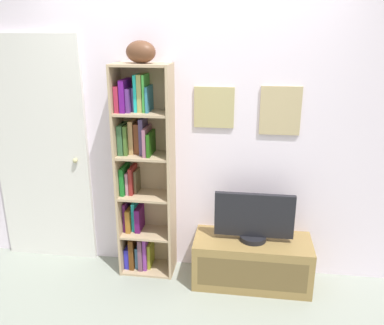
{
  "coord_description": "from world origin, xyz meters",
  "views": [
    {
      "loc": [
        0.46,
        -2.09,
        2.05
      ],
      "look_at": [
        0.04,
        0.85,
        1.07
      ],
      "focal_mm": 37.35,
      "sensor_mm": 36.0,
      "label": 1
    }
  ],
  "objects_px": {
    "football": "(141,52)",
    "door": "(42,153)",
    "television": "(254,218)",
    "tv_stand": "(252,261)",
    "bookshelf": "(141,174)"
  },
  "relations": [
    {
      "from": "tv_stand",
      "to": "door",
      "type": "bearing_deg",
      "value": 174.3
    },
    {
      "from": "bookshelf",
      "to": "door",
      "type": "bearing_deg",
      "value": 174.56
    },
    {
      "from": "bookshelf",
      "to": "door",
      "type": "height_order",
      "value": "door"
    },
    {
      "from": "tv_stand",
      "to": "door",
      "type": "height_order",
      "value": "door"
    },
    {
      "from": "bookshelf",
      "to": "door",
      "type": "distance_m",
      "value": 0.94
    },
    {
      "from": "tv_stand",
      "to": "door",
      "type": "xyz_separation_m",
      "value": [
        -1.89,
        0.19,
        0.81
      ]
    },
    {
      "from": "football",
      "to": "television",
      "type": "height_order",
      "value": "football"
    },
    {
      "from": "football",
      "to": "door",
      "type": "xyz_separation_m",
      "value": [
        -0.97,
        0.12,
        -0.88
      ]
    },
    {
      "from": "door",
      "to": "bookshelf",
      "type": "bearing_deg",
      "value": -5.44
    },
    {
      "from": "bookshelf",
      "to": "tv_stand",
      "type": "height_order",
      "value": "bookshelf"
    },
    {
      "from": "door",
      "to": "television",
      "type": "bearing_deg",
      "value": -5.66
    },
    {
      "from": "tv_stand",
      "to": "bookshelf",
      "type": "bearing_deg",
      "value": 174.05
    },
    {
      "from": "bookshelf",
      "to": "television",
      "type": "distance_m",
      "value": 1.01
    },
    {
      "from": "bookshelf",
      "to": "football",
      "type": "xyz_separation_m",
      "value": [
        0.05,
        -0.03,
        1.0
      ]
    },
    {
      "from": "television",
      "to": "door",
      "type": "bearing_deg",
      "value": 174.34
    }
  ]
}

